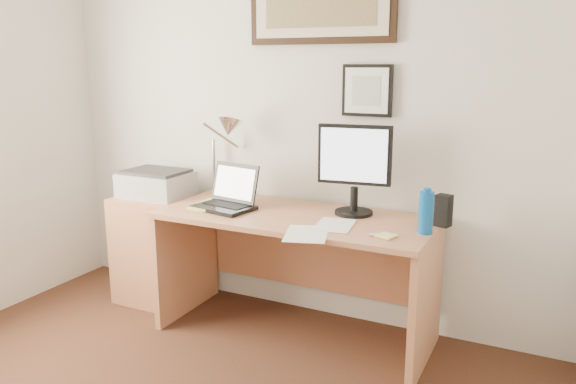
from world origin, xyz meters
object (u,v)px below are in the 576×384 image
Objects in this scene: printer at (156,183)px; side_cabinet at (157,249)px; book at (198,204)px; laptop at (228,198)px; desk at (301,249)px; lcd_monitor at (354,165)px; water_bottle at (426,213)px.

side_cabinet is at bearing -87.63° from printer.
book is 0.20m from laptop.
desk is 0.54m from laptop.
book is (0.44, -0.12, 0.40)m from side_cabinet.
laptop reaches higher than printer.
desk is (1.07, 0.04, 0.15)m from side_cabinet.
side_cabinet is 0.78m from laptop.
book is at bearing -15.15° from side_cabinet.
book is at bearing -166.44° from lcd_monitor.
desk is at bearing 15.22° from laptop.
side_cabinet is 1.08m from desk.
lcd_monitor is at bearing 2.89° from printer.
book is (-1.39, -0.04, -0.10)m from water_bottle.
lcd_monitor is (0.30, 0.07, 0.53)m from desk.
desk reaches higher than side_cabinet.
water_bottle is 0.42× the size of lcd_monitor.
printer is at bearing 92.37° from side_cabinet.
book is 0.69m from desk.
water_bottle reaches higher than printer.
water_bottle is 0.14× the size of desk.
lcd_monitor is 1.18× the size of printer.
desk is 3.64× the size of printer.
laptop is at bearing 10.86° from book.
lcd_monitor is at bearing 13.56° from book.
book is at bearing -166.12° from desk.
laptop is (0.19, 0.04, 0.05)m from book.
book is 0.47m from printer.
water_bottle reaches higher than desk.
water_bottle is at bearing -3.58° from printer.
book is 0.17× the size of desk.
printer is (-1.07, -0.00, 0.30)m from desk.
lcd_monitor reaches higher than laptop.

